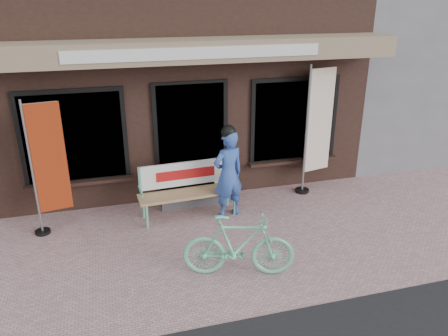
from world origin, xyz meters
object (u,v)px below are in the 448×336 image
object	(u,v)px
bench	(188,185)
bicycle	(239,246)
menu_stand	(222,173)
nobori_cream	(317,128)
person	(228,173)
nobori_red	(47,166)

from	to	relation	value
bench	bicycle	size ratio (longest dim) A/B	1.15
bicycle	menu_stand	distance (m)	2.66
bench	menu_stand	bearing A→B (deg)	36.85
bench	nobori_cream	bearing A→B (deg)	4.67
person	menu_stand	bearing A→B (deg)	65.34
bicycle	nobori_red	world-z (taller)	nobori_red
bicycle	nobori_cream	xyz separation A→B (m)	(2.24, 2.29, 0.81)
bench	person	bearing A→B (deg)	-23.31
nobori_red	nobori_cream	size ratio (longest dim) A/B	0.89
nobori_red	menu_stand	size ratio (longest dim) A/B	2.76
nobori_red	bicycle	bearing A→B (deg)	-48.02
bench	nobori_red	xyz separation A→B (m)	(-2.18, 0.00, 0.59)
bench	bicycle	xyz separation A→B (m)	(0.31, -1.94, -0.09)
person	nobori_cream	size ratio (longest dim) A/B	0.67
bench	person	xyz separation A→B (m)	(0.66, -0.24, 0.26)
person	bicycle	size ratio (longest dim) A/B	1.08
nobori_red	nobori_cream	distance (m)	4.74
bench	menu_stand	xyz separation A→B (m)	(0.80, 0.67, -0.14)
bench	menu_stand	distance (m)	1.05
bench	person	world-z (taller)	person
bicycle	menu_stand	bearing A→B (deg)	5.47
bench	nobori_cream	world-z (taller)	nobori_cream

